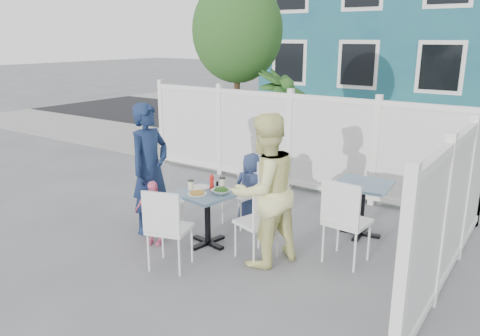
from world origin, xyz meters
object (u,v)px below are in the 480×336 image
Objects in this scene: man at (150,169)px; woman at (264,191)px; utility_cabinet at (237,123)px; boy at (251,188)px; main_table at (207,204)px; chair_left at (161,194)px; spare_table at (363,195)px; chair_near at (166,224)px; toddler at (153,212)px; chair_right at (261,217)px; chair_back at (244,187)px.

man is 0.99× the size of woman.
man reaches higher than utility_cabinet.
boy is (0.90, 1.00, -0.36)m from man.
chair_left is at bearing -178.80° from main_table.
spare_table is 2.54m from chair_near.
chair_left is 0.51× the size of woman.
man reaches higher than chair_near.
toddler is (-0.61, 0.42, -0.14)m from chair_near.
chair_right is 0.53× the size of man.
utility_cabinet is at bearing -70.89° from boy.
boy reaches higher than chair_near.
toddler is (-0.52, -1.19, -0.10)m from chair_back.
boy is (0.79, 0.94, -0.02)m from chair_left.
man is (-0.84, -0.91, 0.34)m from chair_back.
chair_left is 1.52m from chair_right.
man is (-0.88, -0.07, 0.32)m from main_table.
boy is at bearing -43.66° from man.
chair_near reaches higher than chair_back.
woman is (0.82, -0.01, 0.33)m from main_table.
woman is (1.69, 0.06, 0.01)m from man.
main_table is at bearing -66.27° from utility_cabinet.
main_table is 0.94m from man.
chair_left is 0.89× the size of boy.
woman is at bearing -95.25° from chair_right.
man is 1.40m from boy.
chair_near is (-1.39, -2.13, 0.00)m from spare_table.
utility_cabinet is 4.51m from chair_left.
spare_table is at bearing 39.33° from chair_near.
man is 1.70m from woman.
main_table is 0.43× the size of woman.
man is at bearing 115.71° from toddler.
spare_table is at bearing -9.65° from chair_right.
chair_near is (0.06, -0.78, 0.02)m from main_table.
utility_cabinet reaches higher than main_table.
utility_cabinet reaches higher than chair_near.
utility_cabinet is at bearing 55.16° from chair_right.
boy is at bearing 42.97° from toddler.
woman is at bearing 27.63° from chair_near.
spare_table is at bearing -42.57° from utility_cabinet.
chair_near is at bearing -25.17° from woman.
main_table is 0.86× the size of chair_left.
chair_back is (-0.03, 0.83, -0.02)m from main_table.
chair_back is 1.25m from woman.
woman is 1.28m from boy.
man is at bearing 56.27° from chair_back.
woman is (3.28, -4.16, 0.20)m from utility_cabinet.
boy is (0.03, 0.93, -0.04)m from main_table.
chair_left is (-0.76, -0.02, -0.02)m from main_table.
man is at bearing -148.38° from spare_table.
chair_near is 1.21m from man.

